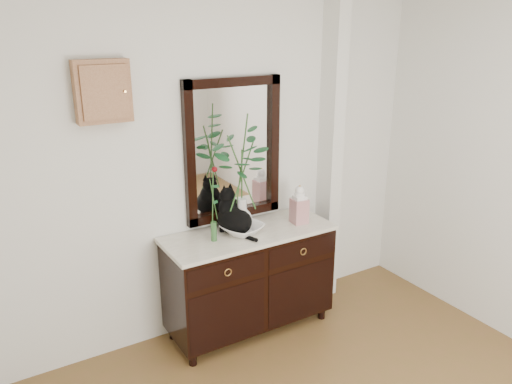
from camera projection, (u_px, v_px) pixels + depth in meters
wall_back at (221, 163)px, 3.80m from camera, size 3.60×0.04×2.70m
pilaster at (331, 149)px, 4.22m from camera, size 0.12×0.20×2.70m
sideboard at (249, 276)px, 3.93m from camera, size 1.33×0.52×0.82m
wall_mirror at (233, 150)px, 3.81m from camera, size 0.80×0.06×1.10m
key_cabinet at (103, 91)px, 3.16m from camera, size 0.35×0.10×0.40m
cat at (234, 211)px, 3.72m from camera, size 0.34×0.38×0.36m
lotus_bowl at (242, 229)px, 3.76m from camera, size 0.39×0.39×0.07m
vase_branches at (242, 174)px, 3.62m from camera, size 0.47×0.47×0.91m
bud_vase_rose at (213, 204)px, 3.56m from camera, size 0.07×0.07×0.57m
ginger_jar at (299, 204)px, 3.93m from camera, size 0.13×0.13×0.32m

